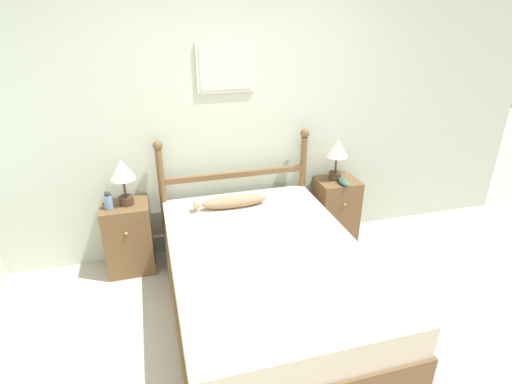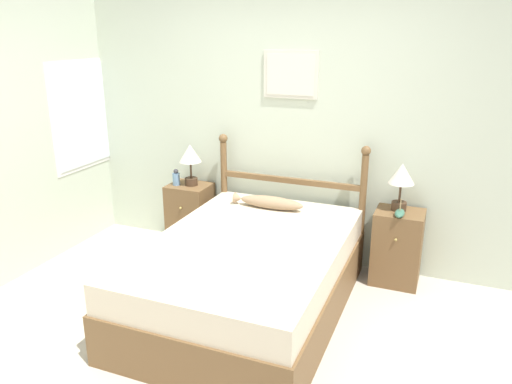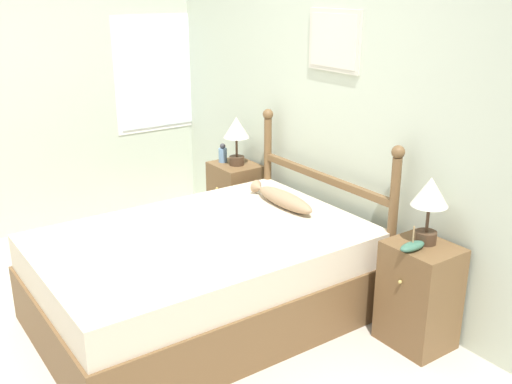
{
  "view_description": "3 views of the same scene",
  "coord_description": "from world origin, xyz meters",
  "px_view_note": "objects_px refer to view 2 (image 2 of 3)",
  "views": [
    {
      "loc": [
        -0.71,
        -1.79,
        2.2
      ],
      "look_at": [
        0.07,
        1.0,
        0.87
      ],
      "focal_mm": 28.0,
      "sensor_mm": 36.0,
      "label": 1
    },
    {
      "loc": [
        1.4,
        -2.63,
        2.13
      ],
      "look_at": [
        -0.03,
        0.91,
        0.88
      ],
      "focal_mm": 35.0,
      "sensor_mm": 36.0,
      "label": 2
    },
    {
      "loc": [
        3.12,
        -1.15,
        2.12
      ],
      "look_at": [
        0.12,
        0.95,
        0.84
      ],
      "focal_mm": 42.0,
      "sensor_mm": 36.0,
      "label": 3
    }
  ],
  "objects_px": {
    "bed": "(248,276)",
    "nightstand_right": "(397,247)",
    "bottle": "(176,178)",
    "model_boat": "(400,213)",
    "table_lamp_right": "(401,178)",
    "table_lamp_left": "(190,157)",
    "fish_pillow": "(269,202)",
    "nightstand_left": "(190,216)"
  },
  "relations": [
    {
      "from": "bottle",
      "to": "fish_pillow",
      "type": "distance_m",
      "value": 1.04
    },
    {
      "from": "nightstand_right",
      "to": "model_boat",
      "type": "distance_m",
      "value": 0.37
    },
    {
      "from": "bed",
      "to": "nightstand_right",
      "type": "distance_m",
      "value": 1.37
    },
    {
      "from": "table_lamp_left",
      "to": "bottle",
      "type": "relative_size",
      "value": 2.5
    },
    {
      "from": "bed",
      "to": "table_lamp_right",
      "type": "bearing_deg",
      "value": 43.62
    },
    {
      "from": "model_boat",
      "to": "bottle",
      "type": "bearing_deg",
      "value": 178.4
    },
    {
      "from": "nightstand_right",
      "to": "table_lamp_left",
      "type": "relative_size",
      "value": 1.6
    },
    {
      "from": "nightstand_left",
      "to": "bottle",
      "type": "bearing_deg",
      "value": -156.54
    },
    {
      "from": "fish_pillow",
      "to": "bed",
      "type": "bearing_deg",
      "value": -82.13
    },
    {
      "from": "nightstand_right",
      "to": "fish_pillow",
      "type": "height_order",
      "value": "fish_pillow"
    },
    {
      "from": "table_lamp_right",
      "to": "fish_pillow",
      "type": "xyz_separation_m",
      "value": [
        -1.1,
        -0.22,
        -0.29
      ]
    },
    {
      "from": "bottle",
      "to": "model_boat",
      "type": "xyz_separation_m",
      "value": [
        2.16,
        -0.06,
        -0.05
      ]
    },
    {
      "from": "table_lamp_left",
      "to": "table_lamp_right",
      "type": "height_order",
      "value": "same"
    },
    {
      "from": "bed",
      "to": "table_lamp_left",
      "type": "bearing_deg",
      "value": 137.2
    },
    {
      "from": "bed",
      "to": "nightstand_left",
      "type": "height_order",
      "value": "nightstand_left"
    },
    {
      "from": "bed",
      "to": "table_lamp_left",
      "type": "relative_size",
      "value": 5.09
    },
    {
      "from": "bottle",
      "to": "model_boat",
      "type": "distance_m",
      "value": 2.16
    },
    {
      "from": "bed",
      "to": "bottle",
      "type": "bearing_deg",
      "value": 142.54
    },
    {
      "from": "bed",
      "to": "fish_pillow",
      "type": "height_order",
      "value": "fish_pillow"
    },
    {
      "from": "nightstand_right",
      "to": "table_lamp_right",
      "type": "relative_size",
      "value": 1.6
    },
    {
      "from": "nightstand_right",
      "to": "fish_pillow",
      "type": "bearing_deg",
      "value": -170.38
    },
    {
      "from": "table_lamp_right",
      "to": "fish_pillow",
      "type": "distance_m",
      "value": 1.16
    },
    {
      "from": "nightstand_left",
      "to": "nightstand_right",
      "type": "xyz_separation_m",
      "value": [
        2.04,
        0.0,
        0.0
      ]
    },
    {
      "from": "bed",
      "to": "table_lamp_left",
      "type": "height_order",
      "value": "table_lamp_left"
    },
    {
      "from": "table_lamp_left",
      "to": "model_boat",
      "type": "bearing_deg",
      "value": -3.17
    },
    {
      "from": "table_lamp_right",
      "to": "model_boat",
      "type": "xyz_separation_m",
      "value": [
        0.03,
        -0.14,
        -0.26
      ]
    },
    {
      "from": "bed",
      "to": "nightstand_right",
      "type": "relative_size",
      "value": 3.17
    },
    {
      "from": "bed",
      "to": "nightstand_right",
      "type": "height_order",
      "value": "nightstand_right"
    },
    {
      "from": "nightstand_right",
      "to": "bottle",
      "type": "height_order",
      "value": "bottle"
    },
    {
      "from": "table_lamp_left",
      "to": "fish_pillow",
      "type": "xyz_separation_m",
      "value": [
        0.89,
        -0.19,
        -0.29
      ]
    },
    {
      "from": "table_lamp_left",
      "to": "bottle",
      "type": "height_order",
      "value": "table_lamp_left"
    },
    {
      "from": "model_boat",
      "to": "table_lamp_left",
      "type": "bearing_deg",
      "value": 176.83
    },
    {
      "from": "nightstand_right",
      "to": "fish_pillow",
      "type": "relative_size",
      "value": 1.01
    },
    {
      "from": "table_lamp_left",
      "to": "model_boat",
      "type": "xyz_separation_m",
      "value": [
        2.02,
        -0.11,
        -0.26
      ]
    },
    {
      "from": "table_lamp_right",
      "to": "fish_pillow",
      "type": "bearing_deg",
      "value": -168.45
    },
    {
      "from": "table_lamp_right",
      "to": "fish_pillow",
      "type": "height_order",
      "value": "table_lamp_right"
    },
    {
      "from": "bottle",
      "to": "fish_pillow",
      "type": "relative_size",
      "value": 0.25
    },
    {
      "from": "table_lamp_left",
      "to": "bottle",
      "type": "bearing_deg",
      "value": -159.8
    },
    {
      "from": "nightstand_left",
      "to": "table_lamp_right",
      "type": "relative_size",
      "value": 1.6
    },
    {
      "from": "nightstand_right",
      "to": "nightstand_left",
      "type": "bearing_deg",
      "value": 180.0
    },
    {
      "from": "table_lamp_left",
      "to": "model_boat",
      "type": "height_order",
      "value": "table_lamp_left"
    },
    {
      "from": "nightstand_right",
      "to": "table_lamp_right",
      "type": "height_order",
      "value": "table_lamp_right"
    }
  ]
}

